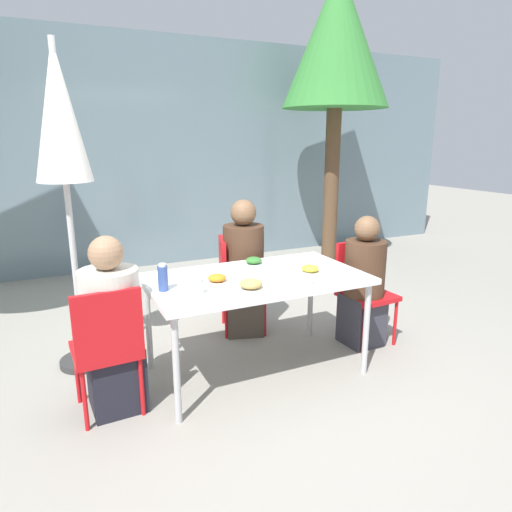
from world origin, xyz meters
TOP-DOWN VIEW (x-y plane):
  - ground_plane at (0.00, 0.00)m, footprint 24.00×24.00m
  - building_facade at (0.00, 3.39)m, footprint 10.00×0.20m
  - dining_table at (0.00, 0.00)m, footprint 1.55×0.89m
  - chair_left at (-1.07, -0.13)m, footprint 0.42×0.42m
  - person_left at (-1.02, -0.05)m, footprint 0.37×0.37m
  - chair_right at (1.07, 0.14)m, footprint 0.42×0.42m
  - person_right at (1.02, 0.05)m, footprint 0.34×0.34m
  - chair_far at (0.15, 0.77)m, footprint 0.50×0.50m
  - person_far at (0.21, 0.70)m, footprint 0.40×0.40m
  - closed_umbrella at (-1.17, 0.66)m, footprint 0.38×0.38m
  - plate_0 at (-0.31, -0.03)m, footprint 0.23×0.23m
  - plate_1 at (0.39, -0.11)m, footprint 0.23×0.23m
  - plate_2 at (-0.16, -0.27)m, footprint 0.27×0.27m
  - plate_3 at (0.11, 0.27)m, footprint 0.23×0.23m
  - bottle at (-0.68, -0.03)m, footprint 0.07×0.07m
  - drinking_cup at (-0.50, -0.20)m, footprint 0.07×0.07m
  - salad_bowl at (0.21, -0.29)m, footprint 0.15×0.15m
  - tree_behind_right at (2.26, 2.37)m, footprint 1.38×1.38m

SIDE VIEW (x-z plane):
  - ground_plane at x=0.00m, z-range 0.00..0.00m
  - chair_left at x=-1.07m, z-range 0.07..0.93m
  - chair_right at x=1.07m, z-range 0.07..0.93m
  - chair_far at x=0.15m, z-range 0.07..0.93m
  - person_right at x=1.02m, z-range -0.03..1.07m
  - person_left at x=-1.02m, z-range -0.04..1.11m
  - person_far at x=0.21m, z-range -0.04..1.17m
  - dining_table at x=0.00m, z-range 0.32..1.07m
  - plate_0 at x=-0.31m, z-range 0.74..0.80m
  - plate_3 at x=0.11m, z-range 0.74..0.80m
  - plate_1 at x=0.39m, z-range 0.74..0.81m
  - plate_2 at x=-0.16m, z-range 0.74..0.81m
  - salad_bowl at x=0.21m, z-range 0.75..0.81m
  - drinking_cup at x=-0.50m, z-range 0.75..0.86m
  - bottle at x=-0.68m, z-range 0.74..0.93m
  - building_facade at x=0.00m, z-range 0.00..3.00m
  - closed_umbrella at x=-1.17m, z-range 0.60..2.97m
  - tree_behind_right at x=2.26m, z-range 1.00..4.77m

